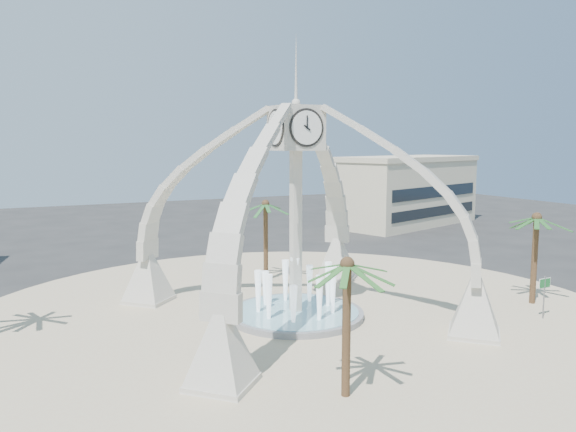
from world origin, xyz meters
name	(u,v)px	position (x,y,z in m)	size (l,w,h in m)	color
ground	(296,318)	(0.00, 0.00, 0.00)	(140.00, 140.00, 0.00)	#282828
plaza	(296,317)	(0.00, 0.00, 0.03)	(40.00, 40.00, 0.06)	#C0B28E
clock_tower	(296,208)	(0.00, 0.00, 6.49)	(17.94, 17.94, 16.30)	beige
fountain	(296,313)	(0.00, 0.00, 0.29)	(8.00, 8.00, 3.62)	gray
building_ne	(408,190)	(30.00, 28.00, 4.31)	(21.87, 14.17, 8.60)	beige
palm_east	(537,219)	(14.88, -4.13, 5.51)	(4.89, 4.89, 6.32)	brown
palm_north	(266,205)	(2.00, 8.86, 5.72)	(4.68, 4.68, 6.49)	brown
palm_south	(347,266)	(-2.90, -10.21, 5.41)	(3.72, 3.72, 6.18)	brown
street_sign	(544,289)	(12.79, -6.68, 1.85)	(0.95, 0.08, 2.59)	slate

